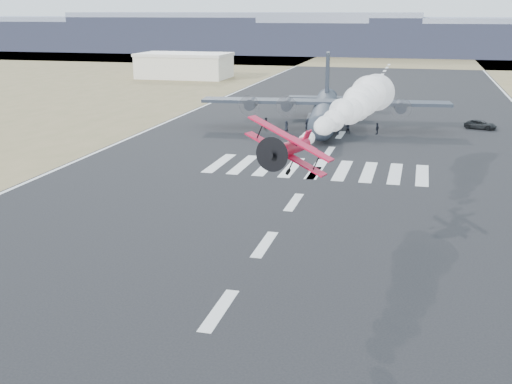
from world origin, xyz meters
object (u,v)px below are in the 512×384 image
at_px(crew_b, 266,123).
at_px(crew_g, 306,125).
at_px(crew_d, 377,129).
at_px(crew_h, 347,127).
at_px(support_vehicle, 481,125).
at_px(crew_e, 286,126).
at_px(hangar_left, 184,65).
at_px(transport_aircraft, 325,109).
at_px(crew_c, 338,129).
at_px(aerobatic_biplane, 288,148).
at_px(crew_a, 322,132).
at_px(crew_f, 323,127).

relative_size(crew_b, crew_g, 0.97).
xyz_separation_m(crew_d, crew_h, (-4.43, -0.15, 0.05)).
bearing_deg(support_vehicle, crew_e, 123.63).
height_order(hangar_left, crew_g, hangar_left).
height_order(transport_aircraft, crew_d, transport_aircraft).
relative_size(support_vehicle, crew_c, 2.93).
height_order(hangar_left, transport_aircraft, transport_aircraft).
bearing_deg(transport_aircraft, crew_d, -32.21).
relative_size(aerobatic_biplane, crew_c, 3.33).
height_order(transport_aircraft, crew_e, transport_aircraft).
bearing_deg(crew_d, aerobatic_biplane, 14.95).
bearing_deg(transport_aircraft, crew_g, -124.39).
relative_size(hangar_left, support_vehicle, 5.03).
height_order(aerobatic_biplane, crew_e, aerobatic_biplane).
distance_m(support_vehicle, crew_a, 26.58).
bearing_deg(hangar_left, crew_b, -60.51).
bearing_deg(crew_h, crew_b, -20.67).
bearing_deg(transport_aircraft, support_vehicle, 4.15).
bearing_deg(crew_f, crew_c, 12.85).
xyz_separation_m(transport_aircraft, crew_d, (8.59, -4.12, -1.98)).
height_order(crew_a, crew_d, crew_d).
distance_m(hangar_left, crew_h, 88.80).
distance_m(crew_b, crew_h, 12.78).
xyz_separation_m(aerobatic_biplane, crew_d, (1.74, 58.18, -8.85)).
relative_size(aerobatic_biplane, crew_g, 3.00).
distance_m(crew_g, crew_h, 6.31).
bearing_deg(crew_g, crew_a, 54.46).
height_order(hangar_left, crew_c, hangar_left).
bearing_deg(hangar_left, crew_d, -51.20).
xyz_separation_m(transport_aircraft, crew_a, (0.93, -8.74, -2.07)).
relative_size(hangar_left, crew_a, 15.66).
distance_m(hangar_left, support_vehicle, 95.87).
bearing_deg(crew_f, crew_a, -36.20).
distance_m(crew_b, crew_d, 17.21).
xyz_separation_m(aerobatic_biplane, crew_f, (-6.44, 58.06, -8.91)).
relative_size(hangar_left, crew_e, 15.64).
bearing_deg(crew_b, crew_e, -79.08).
relative_size(transport_aircraft, crew_g, 20.78).
bearing_deg(crew_e, crew_a, -170.16).
height_order(crew_a, crew_e, crew_e).
bearing_deg(crew_g, crew_f, 107.48).
bearing_deg(crew_f, crew_d, 47.93).
bearing_deg(crew_b, crew_d, -63.22).
relative_size(support_vehicle, crew_g, 2.64).
height_order(crew_f, crew_g, crew_g).
bearing_deg(crew_f, crew_h, 46.58).
xyz_separation_m(hangar_left, crew_b, (40.04, -70.80, -2.52)).
relative_size(transport_aircraft, crew_a, 24.52).
bearing_deg(hangar_left, transport_aircraft, -54.04).
height_order(support_vehicle, crew_c, crew_c).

